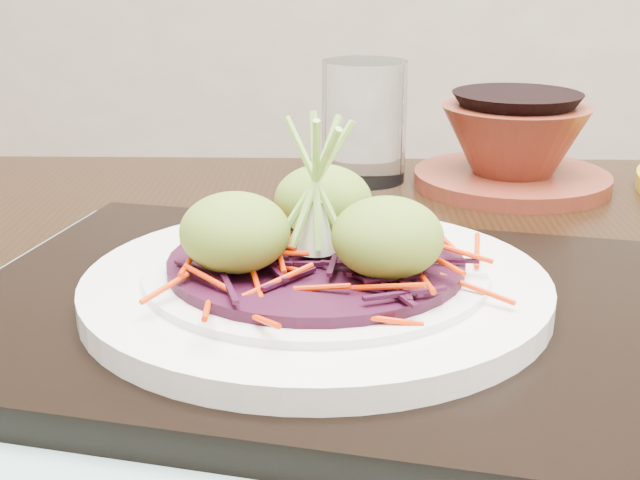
# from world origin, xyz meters

# --- Properties ---
(dining_table) EXTENTS (1.20, 0.85, 0.71)m
(dining_table) POSITION_xyz_m (-0.04, -0.02, 0.62)
(dining_table) COLOR black
(dining_table) RESTS_ON ground
(placemat) EXTENTS (0.48, 0.39, 0.00)m
(placemat) POSITION_xyz_m (-0.07, -0.05, 0.72)
(placemat) COLOR #7A9D94
(placemat) RESTS_ON dining_table
(serving_tray) EXTENTS (0.41, 0.33, 0.02)m
(serving_tray) POSITION_xyz_m (-0.07, -0.05, 0.73)
(serving_tray) COLOR black
(serving_tray) RESTS_ON placemat
(white_plate) EXTENTS (0.24, 0.24, 0.02)m
(white_plate) POSITION_xyz_m (-0.07, -0.05, 0.74)
(white_plate) COLOR silver
(white_plate) RESTS_ON serving_tray
(cabbage_bed) EXTENTS (0.15, 0.15, 0.01)m
(cabbage_bed) POSITION_xyz_m (-0.07, -0.05, 0.76)
(cabbage_bed) COLOR #30091E
(cabbage_bed) RESTS_ON white_plate
(carrot_julienne) EXTENTS (0.19, 0.19, 0.01)m
(carrot_julienne) POSITION_xyz_m (-0.07, -0.05, 0.76)
(carrot_julienne) COLOR red
(carrot_julienne) RESTS_ON cabbage_bed
(guacamole_scoops) EXTENTS (0.13, 0.12, 0.04)m
(guacamole_scoops) POSITION_xyz_m (-0.07, -0.05, 0.78)
(guacamole_scoops) COLOR olive
(guacamole_scoops) RESTS_ON cabbage_bed
(scallion_garnish) EXTENTS (0.06, 0.06, 0.08)m
(scallion_garnish) POSITION_xyz_m (-0.07, -0.05, 0.80)
(scallion_garnish) COLOR #8DCA50
(scallion_garnish) RESTS_ON cabbage_bed
(water_glass) EXTENTS (0.09, 0.09, 0.10)m
(water_glass) POSITION_xyz_m (-0.06, 0.28, 0.77)
(water_glass) COLOR white
(water_glass) RESTS_ON dining_table
(terracotta_bowl_set) EXTENTS (0.21, 0.21, 0.07)m
(terracotta_bowl_set) POSITION_xyz_m (0.06, 0.27, 0.74)
(terracotta_bowl_set) COLOR maroon
(terracotta_bowl_set) RESTS_ON dining_table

